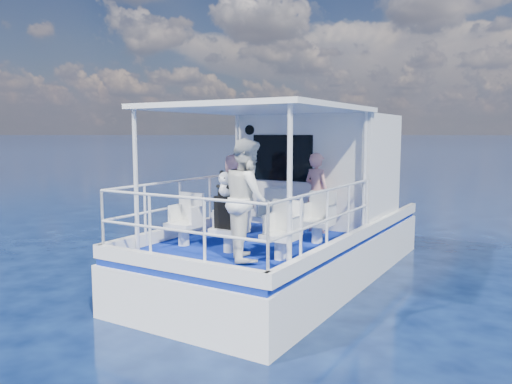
# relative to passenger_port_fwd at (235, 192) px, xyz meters

# --- Properties ---
(ground) EXTENTS (2000.00, 2000.00, 0.00)m
(ground) POSITION_rel_passenger_port_fwd_xyz_m (0.86, -0.37, -1.63)
(ground) COLOR black
(ground) RESTS_ON ground
(hull) EXTENTS (3.00, 7.00, 1.60)m
(hull) POSITION_rel_passenger_port_fwd_xyz_m (0.86, 0.63, -1.63)
(hull) COLOR white
(hull) RESTS_ON ground
(deck) EXTENTS (2.90, 6.90, 0.10)m
(deck) POSITION_rel_passenger_port_fwd_xyz_m (0.86, 0.63, -0.78)
(deck) COLOR navy
(deck) RESTS_ON hull
(cabin) EXTENTS (2.85, 2.00, 2.20)m
(cabin) POSITION_rel_passenger_port_fwd_xyz_m (0.86, 1.93, 0.37)
(cabin) COLOR white
(cabin) RESTS_ON deck
(canopy) EXTENTS (3.00, 3.20, 0.08)m
(canopy) POSITION_rel_passenger_port_fwd_xyz_m (0.86, -0.57, 1.51)
(canopy) COLOR white
(canopy) RESTS_ON cabin
(canopy_posts) EXTENTS (2.77, 2.97, 2.20)m
(canopy_posts) POSITION_rel_passenger_port_fwd_xyz_m (0.86, -0.62, 0.37)
(canopy_posts) COLOR white
(canopy_posts) RESTS_ON deck
(railings) EXTENTS (2.84, 3.59, 1.00)m
(railings) POSITION_rel_passenger_port_fwd_xyz_m (0.86, -0.95, -0.23)
(railings) COLOR white
(railings) RESTS_ON deck
(seat_port_fwd) EXTENTS (0.48, 0.46, 0.38)m
(seat_port_fwd) POSITION_rel_passenger_port_fwd_xyz_m (-0.04, -0.17, -0.54)
(seat_port_fwd) COLOR white
(seat_port_fwd) RESTS_ON deck
(seat_center_fwd) EXTENTS (0.48, 0.46, 0.38)m
(seat_center_fwd) POSITION_rel_passenger_port_fwd_xyz_m (0.86, -0.17, -0.54)
(seat_center_fwd) COLOR white
(seat_center_fwd) RESTS_ON deck
(seat_stbd_fwd) EXTENTS (0.48, 0.46, 0.38)m
(seat_stbd_fwd) POSITION_rel_passenger_port_fwd_xyz_m (1.76, -0.17, -0.54)
(seat_stbd_fwd) COLOR white
(seat_stbd_fwd) RESTS_ON deck
(seat_port_aft) EXTENTS (0.48, 0.46, 0.38)m
(seat_port_aft) POSITION_rel_passenger_port_fwd_xyz_m (-0.04, -1.47, -0.54)
(seat_port_aft) COLOR white
(seat_port_aft) RESTS_ON deck
(seat_center_aft) EXTENTS (0.48, 0.46, 0.38)m
(seat_center_aft) POSITION_rel_passenger_port_fwd_xyz_m (0.86, -1.47, -0.54)
(seat_center_aft) COLOR white
(seat_center_aft) RESTS_ON deck
(seat_stbd_aft) EXTENTS (0.48, 0.46, 0.38)m
(seat_stbd_aft) POSITION_rel_passenger_port_fwd_xyz_m (1.76, -1.47, -0.54)
(seat_stbd_aft) COLOR white
(seat_stbd_aft) RESTS_ON deck
(passenger_port_fwd) EXTENTS (0.55, 0.40, 1.45)m
(passenger_port_fwd) POSITION_rel_passenger_port_fwd_xyz_m (0.00, 0.00, 0.00)
(passenger_port_fwd) COLOR pink
(passenger_port_fwd) RESTS_ON deck
(passenger_stbd_fwd) EXTENTS (0.62, 0.50, 1.48)m
(passenger_stbd_fwd) POSITION_rel_passenger_port_fwd_xyz_m (1.37, 0.66, 0.01)
(passenger_stbd_fwd) COLOR #DC918E
(passenger_stbd_fwd) RESTS_ON deck
(passenger_stbd_aft) EXTENTS (1.05, 1.08, 1.76)m
(passenger_stbd_aft) POSITION_rel_passenger_port_fwd_xyz_m (1.33, -1.68, 0.15)
(passenger_stbd_aft) COLOR white
(passenger_stbd_aft) RESTS_ON deck
(backpack_port) EXTENTS (0.33, 0.19, 0.44)m
(backpack_port) POSITION_rel_passenger_port_fwd_xyz_m (-0.00, -0.22, -0.13)
(backpack_port) COLOR black
(backpack_port) RESTS_ON seat_port_fwd
(backpack_center) EXTENTS (0.33, 0.19, 0.50)m
(backpack_center) POSITION_rel_passenger_port_fwd_xyz_m (0.84, -1.53, -0.10)
(backpack_center) COLOR black
(backpack_center) RESTS_ON seat_center_aft
(compact_camera) EXTENTS (0.10, 0.06, 0.06)m
(compact_camera) POSITION_rel_passenger_port_fwd_xyz_m (0.01, -0.23, 0.12)
(compact_camera) COLOR black
(compact_camera) RESTS_ON backpack_port
(panda) EXTENTS (0.25, 0.21, 0.39)m
(panda) POSITION_rel_passenger_port_fwd_xyz_m (0.86, -1.55, 0.34)
(panda) COLOR white
(panda) RESTS_ON backpack_center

